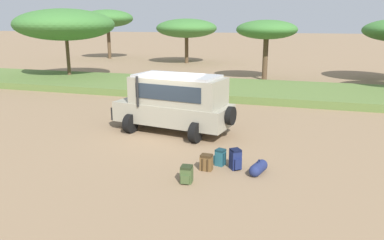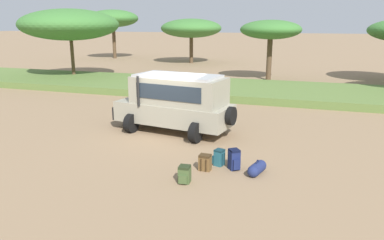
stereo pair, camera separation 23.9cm
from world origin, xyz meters
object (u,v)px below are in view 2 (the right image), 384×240
object	(u,v)px
duffel_bag_low_black_case	(257,168)
acacia_tree_far_left	(113,19)
safari_vehicle	(176,102)
acacia_tree_right_mid	(271,30)
backpack_beside_front_wheel	(234,160)
acacia_tree_left_mid	(70,25)
backpack_near_rear_wheel	(219,158)
backpack_cluster_center	(184,174)
backpack_outermost	(205,163)
acacia_tree_centre_back	(191,28)

from	to	relation	value
duffel_bag_low_black_case	acacia_tree_far_left	bearing A→B (deg)	125.73
safari_vehicle	acacia_tree_right_mid	size ratio (longest dim) A/B	1.14
backpack_beside_front_wheel	acacia_tree_left_mid	bearing A→B (deg)	137.97
backpack_near_rear_wheel	backpack_cluster_center	bearing A→B (deg)	-110.56
safari_vehicle	backpack_outermost	world-z (taller)	safari_vehicle
safari_vehicle	acacia_tree_left_mid	bearing A→B (deg)	139.14
safari_vehicle	acacia_tree_right_mid	bearing A→B (deg)	83.49
duffel_bag_low_black_case	acacia_tree_right_mid	xyz separation A→B (m)	(-2.14, 19.69, 3.75)
duffel_bag_low_black_case	backpack_outermost	bearing A→B (deg)	-173.10
backpack_outermost	duffel_bag_low_black_case	bearing A→B (deg)	6.90
duffel_bag_low_black_case	acacia_tree_left_mid	distance (m)	23.12
acacia_tree_centre_back	acacia_tree_right_mid	world-z (taller)	acacia_tree_centre_back
backpack_outermost	acacia_tree_left_mid	size ratio (longest dim) A/B	0.06
backpack_beside_front_wheel	duffel_bag_low_black_case	size ratio (longest dim) A/B	0.72
acacia_tree_far_left	safari_vehicle	bearing A→B (deg)	-56.17
acacia_tree_far_left	acacia_tree_left_mid	world-z (taller)	acacia_tree_far_left
backpack_near_rear_wheel	backpack_outermost	size ratio (longest dim) A/B	1.06
safari_vehicle	acacia_tree_far_left	distance (m)	35.24
safari_vehicle	backpack_outermost	distance (m)	4.55
acacia_tree_far_left	acacia_tree_left_mid	bearing A→B (deg)	-70.32
backpack_beside_front_wheel	acacia_tree_centre_back	distance (m)	32.46
backpack_cluster_center	acacia_tree_right_mid	size ratio (longest dim) A/B	0.11
acacia_tree_left_mid	acacia_tree_centre_back	distance (m)	16.14
backpack_beside_front_wheel	acacia_tree_left_mid	world-z (taller)	acacia_tree_left_mid
backpack_cluster_center	duffel_bag_low_black_case	xyz separation A→B (m)	(1.90, 1.30, -0.07)
acacia_tree_far_left	acacia_tree_right_mid	xyz separation A→B (m)	(21.35, -12.97, -1.06)
backpack_beside_front_wheel	duffel_bag_low_black_case	world-z (taller)	backpack_beside_front_wheel
backpack_near_rear_wheel	acacia_tree_far_left	size ratio (longest dim) A/B	0.08
backpack_near_rear_wheel	backpack_outermost	bearing A→B (deg)	-120.37
backpack_outermost	acacia_tree_right_mid	bearing A→B (deg)	91.55
safari_vehicle	duffel_bag_low_black_case	distance (m)	5.44
backpack_cluster_center	backpack_outermost	distance (m)	1.14
safari_vehicle	backpack_beside_front_wheel	xyz separation A→B (m)	(3.23, -3.40, -0.97)
safari_vehicle	acacia_tree_left_mid	world-z (taller)	acacia_tree_left_mid
backpack_cluster_center	backpack_outermost	size ratio (longest dim) A/B	0.99
safari_vehicle	backpack_near_rear_wheel	xyz separation A→B (m)	(2.69, -3.20, -1.03)
backpack_outermost	acacia_tree_centre_back	xyz separation A→B (m)	(-10.63, 30.49, 3.63)
safari_vehicle	acacia_tree_far_left	world-z (taller)	acacia_tree_far_left
backpack_cluster_center	acacia_tree_right_mid	xyz separation A→B (m)	(-0.24, 20.98, 3.69)
backpack_near_rear_wheel	acacia_tree_left_mid	xyz separation A→B (m)	(-15.86, 14.60, 4.08)
backpack_outermost	acacia_tree_centre_back	distance (m)	32.49
backpack_near_rear_wheel	duffel_bag_low_black_case	xyz separation A→B (m)	(1.29, -0.34, -0.08)
backpack_cluster_center	acacia_tree_right_mid	bearing A→B (deg)	90.65
backpack_beside_front_wheel	acacia_tree_far_left	bearing A→B (deg)	124.98
backpack_outermost	acacia_tree_right_mid	world-z (taller)	acacia_tree_right_mid
backpack_beside_front_wheel	backpack_near_rear_wheel	bearing A→B (deg)	160.44
backpack_near_rear_wheel	acacia_tree_far_left	world-z (taller)	acacia_tree_far_left
backpack_cluster_center	backpack_outermost	bearing A→B (deg)	74.73
duffel_bag_low_black_case	acacia_tree_left_mid	xyz separation A→B (m)	(-17.15, 14.93, 4.16)
safari_vehicle	acacia_tree_left_mid	distance (m)	17.68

